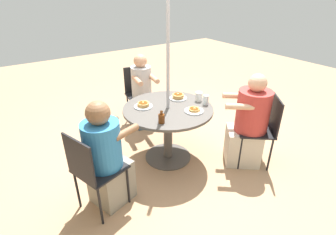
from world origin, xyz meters
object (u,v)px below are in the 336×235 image
Objects in this scene: pancake_plate_a at (178,97)px; diner_south at (142,94)px; patio_chair_east at (263,126)px; pancake_plate_b at (143,105)px; diner_north at (106,159)px; patio_chair_north at (92,168)px; patio_chair_south at (139,91)px; drinking_glass_a at (206,100)px; syrup_bottle at (161,118)px; pancake_plate_c at (194,110)px; coffee_cup at (199,97)px; patio_table at (168,119)px; diner_east at (248,125)px.

diner_south is at bearing 5.49° from pancake_plate_a.
pancake_plate_b is (0.91, 1.13, 0.22)m from patio_chair_east.
patio_chair_north is at bearing -90.00° from diner_north.
patio_chair_north is 1.00× the size of patio_chair_south.
drinking_glass_a reaches higher than pancake_plate_a.
patio_chair_east is at bearing 120.65° from patio_chair_south.
diner_north is 8.23× the size of syrup_bottle.
pancake_plate_c is at bearing 76.14° from patio_chair_north.
pancake_plate_a is 1.00× the size of pancake_plate_b.
diner_south is at bearing 12.64° from drinking_glass_a.
patio_chair_south reaches higher than pancake_plate_c.
coffee_cup is at bearing -49.46° from pancake_plate_c.
patio_table is 0.95× the size of diner_north.
coffee_cup is (0.68, 0.45, 0.26)m from patio_chair_east.
diner_east is 0.70m from pancake_plate_c.
pancake_plate_b is (-0.95, 0.45, 0.22)m from patio_chair_south.
diner_south is 1.20m from drinking_glass_a.
patio_chair_north is 1.56m from drinking_glass_a.
pancake_plate_a is 0.50m from pancake_plate_b.
diner_south is 9.36× the size of drinking_glass_a.
diner_south reaches higher than patio_table.
patio_chair_north is 0.17m from diner_north.
syrup_bottle is (-0.42, 0.53, 0.03)m from pancake_plate_a.
diner_east is (-0.32, -1.69, 0.00)m from diner_north.
syrup_bottle is (-0.46, 0.03, 0.03)m from pancake_plate_b.
pancake_plate_b is 1.93× the size of coffee_cup.
pancake_plate_a is 0.38m from drinking_glass_a.
syrup_bottle is (-1.24, 0.45, 0.24)m from diner_south.
drinking_glass_a is at bearing 110.32° from patio_chair_south.
diner_south reaches higher than pancake_plate_c.
diner_east is 0.70m from coffee_cup.
pancake_plate_b is at bearing 90.49° from diner_east.
patio_chair_east is at bearing -90.00° from diner_east.
diner_east is 1.31× the size of patio_chair_south.
patio_table is at bearing 90.00° from patio_chair_south.
patio_chair_north is at bearing 121.69° from pancake_plate_b.
patio_table is at bearing 67.10° from drinking_glass_a.
patio_chair_east reaches higher than coffee_cup.
patio_chair_east is 0.75m from drinking_glass_a.
diner_north is 5.20× the size of pancake_plate_b.
patio_table is 0.98m from diner_north.
patio_table is at bearing -44.71° from syrup_bottle.
diner_south is 0.91m from pancake_plate_b.
diner_east is at bearing -108.43° from syrup_bottle.
patio_chair_east is (-0.73, -0.89, -0.05)m from patio_table.
patio_chair_south reaches higher than syrup_bottle.
patio_chair_south is 1.07m from pancake_plate_b.
pancake_plate_a is 0.41m from pancake_plate_c.
pancake_plate_c is (0.46, 0.70, 0.22)m from patio_chair_east.
patio_chair_east reaches higher than drinking_glass_a.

